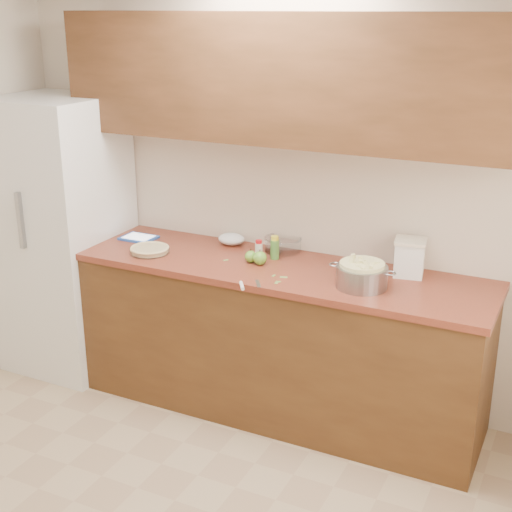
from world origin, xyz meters
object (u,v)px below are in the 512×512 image
at_px(colander, 362,275).
at_px(flour_canister, 410,257).
at_px(pie, 150,250).
at_px(tablet, 139,238).

bearing_deg(colander, flour_canister, 57.64).
height_order(pie, flour_canister, flour_canister).
xyz_separation_m(pie, flour_canister, (1.50, 0.31, 0.08)).
xyz_separation_m(pie, tablet, (-0.22, 0.20, -0.01)).
relative_size(pie, colander, 0.66).
height_order(flour_canister, tablet, flour_canister).
relative_size(colander, tablet, 1.70).
bearing_deg(flour_canister, tablet, -176.12).
relative_size(flour_canister, tablet, 0.96).
height_order(colander, tablet, colander).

